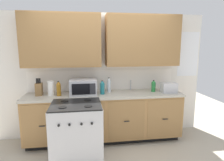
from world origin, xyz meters
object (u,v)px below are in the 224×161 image
paper_towel_roll (51,88)px  bottle_green (153,86)px  knife_block (39,89)px  toaster (169,88)px  bottle_clear (109,85)px  bottle_amber (59,89)px  microwave (83,87)px  bottle_teal (102,87)px  stove_range (77,133)px

paper_towel_roll → bottle_green: bearing=0.4°
bottle_green → knife_block: bearing=179.3°
toaster → bottle_clear: bottle_clear is taller
knife_block → bottle_amber: 0.36m
paper_towel_roll → microwave: bearing=-1.9°
bottle_teal → knife_block: bearing=176.2°
knife_block → bottle_clear: size_ratio=1.09×
bottle_teal → bottle_amber: (-0.78, -0.00, 0.00)m
stove_range → bottle_amber: size_ratio=3.58×
bottle_green → bottle_clear: bearing=174.1°
toaster → knife_block: size_ratio=0.90×
toaster → bottle_teal: bottle_teal is taller
bottle_green → bottle_amber: (-1.77, -0.05, 0.02)m
toaster → bottle_clear: size_ratio=0.99×
paper_towel_roll → bottle_green: paper_towel_roll is taller
bottle_clear → paper_towel_roll: bearing=-174.6°
bottle_amber → bottle_teal: bearing=0.3°
stove_range → bottle_green: bottle_green is taller
paper_towel_roll → bottle_teal: size_ratio=1.02×
microwave → bottle_teal: size_ratio=1.88×
bottle_clear → stove_range: bearing=-128.8°
microwave → bottle_green: (1.34, 0.03, -0.03)m
microwave → paper_towel_roll: (-0.57, 0.02, -0.01)m
toaster → bottle_amber: 2.03m
bottle_green → bottle_teal: bearing=-177.2°
stove_range → toaster: size_ratio=3.39×
knife_block → microwave: bearing=-4.1°
toaster → paper_towel_roll: paper_towel_roll is taller
paper_towel_roll → bottle_amber: 0.14m
microwave → toaster: (1.60, -0.09, -0.04)m
microwave → bottle_amber: microwave is taller
bottle_amber → paper_towel_roll: bearing=163.2°
toaster → bottle_green: bottle_green is taller
toaster → knife_block: (-2.38, 0.14, 0.02)m
paper_towel_roll → bottle_teal: (0.92, -0.04, -0.01)m
microwave → knife_block: (-0.78, 0.06, -0.02)m
toaster → bottle_teal: size_ratio=1.10×
stove_range → microwave: microwave is taller
stove_range → knife_block: (-0.67, 0.68, 0.57)m
knife_block → paper_towel_roll: size_ratio=1.19×
microwave → paper_towel_roll: size_ratio=1.85×
toaster → stove_range: bearing=-162.5°
microwave → bottle_teal: microwave is taller
microwave → paper_towel_roll: bearing=178.1°
paper_towel_roll → toaster: bearing=-2.8°
bottle_teal → bottle_green: bottle_teal is taller
stove_range → microwave: (0.11, 0.63, 0.59)m
microwave → bottle_green: microwave is taller
toaster → bottle_green: bearing=155.4°
paper_towel_roll → bottle_green: 1.91m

